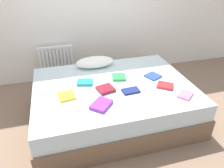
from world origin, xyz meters
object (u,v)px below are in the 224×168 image
at_px(textbook_green, 119,77).
at_px(textbook_maroon, 106,89).
at_px(pillow, 95,62).
at_px(textbook_teal, 85,82).
at_px(radiator, 57,62).
at_px(textbook_blue, 153,76).
at_px(textbook_navy, 131,91).
at_px(textbook_yellow, 66,96).
at_px(textbook_purple, 101,105).
at_px(bed, 113,101).
at_px(textbook_pink, 185,95).
at_px(textbook_red, 165,86).

distance_m(textbook_green, textbook_maroon, 0.35).
relative_size(pillow, textbook_teal, 2.85).
bearing_deg(textbook_maroon, textbook_green, 32.21).
bearing_deg(radiator, textbook_teal, -73.52).
xyz_separation_m(textbook_blue, textbook_navy, (-0.41, -0.27, 0.00)).
bearing_deg(textbook_yellow, textbook_navy, -14.06).
distance_m(radiator, textbook_green, 1.32).
xyz_separation_m(textbook_purple, textbook_green, (0.36, 0.55, -0.00)).
height_order(radiator, textbook_purple, radiator).
distance_m(bed, textbook_pink, 0.91).
distance_m(bed, textbook_navy, 0.38).
bearing_deg(textbook_blue, radiator, 112.28).
xyz_separation_m(textbook_teal, textbook_maroon, (0.21, -0.23, 0.00)).
xyz_separation_m(textbook_teal, textbook_green, (0.46, 0.02, -0.00)).
xyz_separation_m(textbook_yellow, textbook_navy, (0.75, -0.09, -0.00)).
height_order(bed, textbook_navy, textbook_navy).
xyz_separation_m(textbook_green, textbook_maroon, (-0.24, -0.25, 0.00)).
relative_size(textbook_purple, textbook_red, 1.21).
relative_size(pillow, textbook_navy, 2.70).
height_order(textbook_blue, textbook_navy, textbook_navy).
relative_size(pillow, textbook_red, 2.90).
relative_size(textbook_green, textbook_maroon, 0.95).
height_order(bed, textbook_teal, textbook_teal).
distance_m(pillow, textbook_maroon, 0.68).
relative_size(bed, textbook_red, 10.54).
bearing_deg(textbook_navy, textbook_yellow, 170.20).
bearing_deg(textbook_green, textbook_pink, -32.10).
bearing_deg(textbook_blue, textbook_yellow, 164.03).
height_order(pillow, textbook_red, pillow).
bearing_deg(textbook_purple, textbook_pink, -51.18).
xyz_separation_m(textbook_yellow, textbook_pink, (1.33, -0.34, -0.00)).
bearing_deg(textbook_purple, textbook_blue, -18.21).
distance_m(pillow, textbook_teal, 0.50).
distance_m(textbook_blue, textbook_purple, 0.94).
xyz_separation_m(radiator, textbook_pink, (1.39, -1.67, 0.15)).
xyz_separation_m(textbook_purple, textbook_maroon, (0.12, 0.29, -0.00)).
bearing_deg(textbook_red, textbook_maroon, -152.42).
bearing_deg(textbook_red, textbook_teal, -163.77).
xyz_separation_m(bed, textbook_blue, (0.57, 0.05, 0.26)).
height_order(radiator, textbook_blue, radiator).
bearing_deg(textbook_green, textbook_maroon, -121.56).
bearing_deg(textbook_blue, bed, 160.66).
height_order(bed, textbook_blue, textbook_blue).
height_order(textbook_teal, textbook_green, textbook_teal).
bearing_deg(textbook_blue, textbook_red, -107.33).
distance_m(bed, radiator, 1.37).
xyz_separation_m(pillow, textbook_teal, (-0.22, -0.44, -0.06)).
distance_m(textbook_red, textbook_green, 0.61).
xyz_separation_m(radiator, textbook_purple, (0.41, -1.60, 0.16)).
height_order(bed, textbook_purple, textbook_purple).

